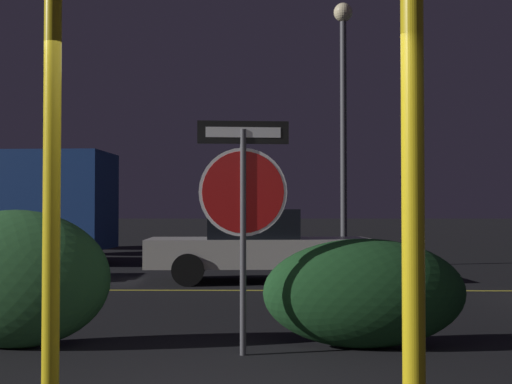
# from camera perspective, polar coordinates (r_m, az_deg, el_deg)

# --- Properties ---
(road_center_stripe) EXTENTS (34.79, 0.12, 0.01)m
(road_center_stripe) POSITION_cam_1_polar(r_m,az_deg,el_deg) (12.45, -0.94, -7.87)
(road_center_stripe) COLOR gold
(road_center_stripe) RESTS_ON ground_plane
(stop_sign) EXTENTS (0.88, 0.11, 2.24)m
(stop_sign) POSITION_cam_1_polar(r_m,az_deg,el_deg) (6.83, -1.04, 0.06)
(stop_sign) COLOR #4C4C51
(stop_sign) RESTS_ON ground_plane
(yellow_pole_left) EXTENTS (0.12, 0.12, 2.83)m
(yellow_pole_left) POSITION_cam_1_polar(r_m,az_deg,el_deg) (4.90, -16.04, -0.99)
(yellow_pole_left) COLOR yellow
(yellow_pole_left) RESTS_ON ground_plane
(yellow_pole_right) EXTENTS (0.14, 0.14, 2.81)m
(yellow_pole_right) POSITION_cam_1_polar(r_m,az_deg,el_deg) (4.61, 12.45, -1.09)
(yellow_pole_right) COLOR yellow
(yellow_pole_right) RESTS_ON ground_plane
(hedge_bush_1) EXTENTS (1.93, 0.72, 1.39)m
(hedge_bush_1) POSITION_cam_1_polar(r_m,az_deg,el_deg) (7.58, -18.74, -6.60)
(hedge_bush_1) COLOR #2D6633
(hedge_bush_1) RESTS_ON ground_plane
(hedge_bush_2) EXTENTS (2.04, 0.82, 1.10)m
(hedge_bush_2) POSITION_cam_1_polar(r_m,az_deg,el_deg) (7.30, 8.65, -8.01)
(hedge_bush_2) COLOR #19421E
(hedge_bush_2) RESTS_ON ground_plane
(passing_car_2) EXTENTS (4.51, 2.14, 1.41)m
(passing_car_2) POSITION_cam_1_polar(r_m,az_deg,el_deg) (14.00, 0.13, -4.31)
(passing_car_2) COLOR silver
(passing_car_2) RESTS_ON ground_plane
(street_lamp) EXTENTS (0.48, 0.48, 6.62)m
(street_lamp) POSITION_cam_1_polar(r_m,az_deg,el_deg) (18.17, 7.00, 8.13)
(street_lamp) COLOR #4C4C51
(street_lamp) RESTS_ON ground_plane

